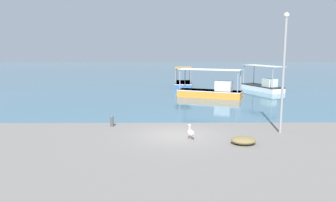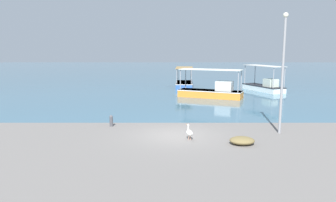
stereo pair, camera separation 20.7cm
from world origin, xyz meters
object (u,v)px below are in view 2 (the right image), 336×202
fishing_boat_near_right (265,86)px  pelican (190,133)px  fishing_boat_far_right (185,83)px  fishing_boat_near_left (213,91)px  lamp_post (283,68)px  mooring_bollard (112,120)px  net_pile (243,141)px

fishing_boat_near_right → pelican: size_ratio=7.27×
fishing_boat_far_right → fishing_boat_near_right: (8.71, -3.77, 0.11)m
fishing_boat_near_right → pelican: bearing=-116.1°
fishing_boat_far_right → fishing_boat_near_left: 8.94m
fishing_boat_near_left → lamp_post: (1.98, -13.38, 3.03)m
pelican → lamp_post: 6.26m
fishing_boat_near_right → pelican: fishing_boat_near_right is taller
lamp_post → mooring_bollard: (-9.74, 1.63, -3.30)m
lamp_post → mooring_bollard: 10.41m
fishing_boat_near_right → mooring_bollard: size_ratio=8.33×
fishing_boat_far_right → mooring_bollard: (-5.46, -20.39, -0.11)m
mooring_bollard → net_pile: size_ratio=0.56×
fishing_boat_far_right → pelican: 23.35m
fishing_boat_near_left → pelican: size_ratio=7.95×
fishing_boat_near_right → net_pile: 21.57m
fishing_boat_far_right → net_pile: 24.23m
fishing_boat_far_right → fishing_boat_near_left: size_ratio=0.83×
fishing_boat_far_right → lamp_post: size_ratio=0.79×
fishing_boat_far_right → net_pile: (1.70, -24.17, -0.30)m
fishing_boat_near_right → fishing_boat_near_left: bearing=-142.8°
fishing_boat_far_right → fishing_boat_near_right: 9.49m
lamp_post → fishing_boat_near_left: bearing=98.4°
fishing_boat_near_right → lamp_post: lamp_post is taller
fishing_boat_far_right → pelican: fishing_boat_far_right is taller
fishing_boat_far_right → mooring_bollard: 21.11m
fishing_boat_near_right → pelican: 21.78m
fishing_boat_near_right → fishing_boat_near_left: 8.05m
fishing_boat_near_left → fishing_boat_near_right: bearing=37.2°
fishing_boat_near_left → net_pile: size_ratio=5.11×
fishing_boat_near_left → mooring_bollard: size_ratio=9.10×
lamp_post → mooring_bollard: lamp_post is taller
lamp_post → mooring_bollard: size_ratio=9.46×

